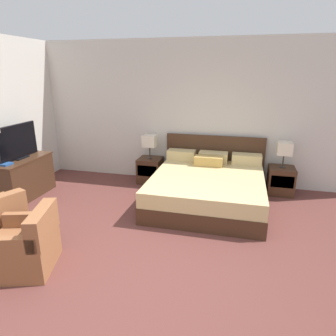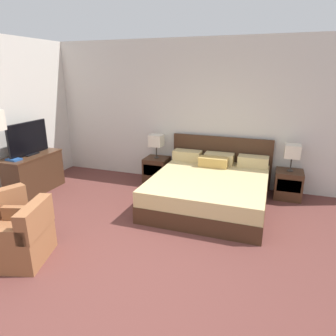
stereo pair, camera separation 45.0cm
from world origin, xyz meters
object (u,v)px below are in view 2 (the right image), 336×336
Objects in this scene: bed at (210,188)px; table_lamp_right at (293,152)px; dresser at (32,173)px; armchair_companion at (20,239)px; tv at (28,139)px; book_red_cover at (14,159)px; nightstand_left at (157,170)px; table_lamp_left at (156,141)px; nightstand_right at (288,184)px.

bed is 4.35× the size of table_lamp_right.
armchair_companion reaches higher than dresser.
dresser is at bearing -164.18° from table_lamp_right.
tv is at bearing -164.37° from table_lamp_right.
book_red_cover is (-3.36, -0.96, 0.47)m from bed.
armchair_companion is (-0.54, -3.18, 0.02)m from nightstand_left.
table_lamp_left and table_lamp_right have the same top height.
table_lamp_right is 0.57× the size of armchair_companion.
table_lamp_right reaches higher than armchair_companion.
nightstand_right is 1.06× the size of table_lamp_right.
bed is at bearing -29.90° from nightstand_left.
book_red_cover is at bearing -140.13° from table_lamp_left.
nightstand_right is 4.93m from tv.
armchair_companion is (-0.54, -3.18, -0.60)m from table_lamp_left.
tv is 1.10× the size of armchair_companion.
table_lamp_left is at bearing 32.72° from dresser.
nightstand_right is at bearing -0.03° from table_lamp_left.
armchair_companion is at bearing -127.31° from bed.
nightstand_right is (1.31, 0.75, -0.03)m from bed.
nightstand_left is at bearing 150.10° from bed.
dresser is at bearing -147.28° from table_lamp_left.
nightstand_right is at bearing 29.88° from bed.
nightstand_right is 4.49m from armchair_companion.
table_lamp_left is 2.51m from dresser.
tv is (-2.06, -1.31, 0.15)m from table_lamp_left.
bed reaches higher than nightstand_right.
nightstand_left is at bearing 32.37° from tv.
nightstand_left is 0.61× the size of armchair_companion.
tv reaches higher than dresser.
table_lamp_right is 2.03× the size of book_red_cover.
bed is 1.62m from table_lamp_left.
table_lamp_right is (0.00, 0.00, 0.63)m from nightstand_right.
nightstand_right is 0.63m from table_lamp_right.
table_lamp_left reaches higher than nightstand_right.
book_red_cover is (-2.05, -1.72, -0.13)m from table_lamp_left.
nightstand_right is 0.44× the size of dresser.
nightstand_left and nightstand_right have the same top height.
table_lamp_right is 4.98m from book_red_cover.
dresser is 0.54m from book_red_cover.
tv is 2.53m from armchair_companion.
book_red_cover is at bearing -88.67° from tv.
armchair_companion is at bearing -44.12° from book_red_cover.
bed is 3.05m from armchair_companion.
table_lamp_right is 4.53m from armchair_companion.
bed is at bearing -29.95° from table_lamp_left.
tv reaches higher than armchair_companion.
bed is 2.28× the size of tv.
bed is 3.43m from dresser.
table_lamp_left reaches higher than book_red_cover.
armchair_companion is at bearing -99.66° from table_lamp_left.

